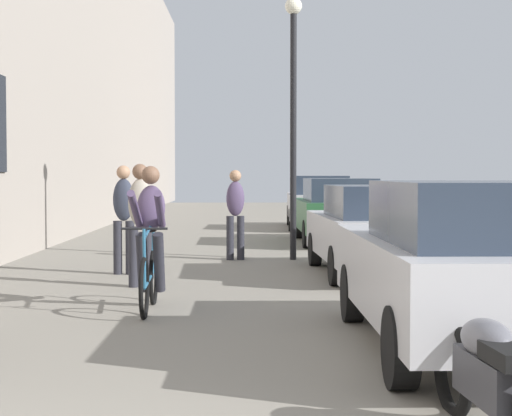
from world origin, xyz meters
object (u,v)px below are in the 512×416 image
pedestrian_near (140,218)px  parked_car_nearest (465,264)px  parked_motorcycle (494,379)px  pedestrian_far (235,209)px  parked_car_second (373,229)px  pedestrian_mid (124,213)px  cyclist_on_bicycle (150,241)px  street_lamp (293,94)px  parked_car_fourth (319,201)px  parked_car_third (337,210)px

pedestrian_near → parked_car_nearest: 5.62m
parked_motorcycle → pedestrian_far: bearing=98.7°
pedestrian_far → parked_car_second: size_ratio=0.41×
pedestrian_mid → parked_car_second: (3.99, -0.20, -0.24)m
pedestrian_near → parked_car_second: bearing=20.6°
cyclist_on_bicycle → street_lamp: bearing=70.4°
pedestrian_mid → street_lamp: (2.85, 2.26, 2.12)m
street_lamp → parked_car_nearest: bearing=-82.5°
pedestrian_far → street_lamp: bearing=1.1°
parked_car_nearest → cyclist_on_bicycle: bearing=141.6°
parked_car_second → pedestrian_mid: bearing=177.2°
pedestrian_far → parked_car_second: (2.22, -2.44, -0.21)m
pedestrian_near → cyclist_on_bicycle: bearing=-79.6°
cyclist_on_bicycle → parked_car_second: bearing=45.8°
pedestrian_mid → parked_car_nearest: pedestrian_mid is taller
cyclist_on_bicycle → pedestrian_far: size_ratio=1.04×
parked_car_fourth → parked_motorcycle: bearing=-92.1°
parked_car_nearest → parked_motorcycle: parked_car_nearest is taller
parked_motorcycle → parked_car_second: bearing=86.1°
cyclist_on_bicycle → parked_car_third: cyclist_on_bicycle is taller
cyclist_on_bicycle → parked_car_second: (3.17, 3.27, -0.06)m
parked_car_nearest → parked_motorcycle: bearing=-101.2°
cyclist_on_bicycle → pedestrian_far: (0.95, 5.70, 0.14)m
pedestrian_mid → pedestrian_far: bearing=51.7°
street_lamp → cyclist_on_bicycle: bearing=-109.6°
pedestrian_mid → parked_car_fourth: size_ratio=0.39×
parked_car_fourth → parked_car_second: bearing=-90.8°
street_lamp → parked_car_third: 4.57m
cyclist_on_bicycle → parked_car_nearest: cyclist_on_bicycle is taller
cyclist_on_bicycle → parked_car_second: 4.56m
pedestrian_near → pedestrian_far: (1.31, 3.77, -0.04)m
street_lamp → parked_car_third: street_lamp is taller
parked_car_second → parked_car_third: parked_car_third is taller
pedestrian_far → parked_car_fourth: 9.39m
pedestrian_far → parked_motorcycle: bearing=-81.3°
street_lamp → parked_car_fourth: size_ratio=1.10×
pedestrian_mid → street_lamp: size_ratio=0.36×
parked_car_fourth → street_lamp: bearing=-98.1°
pedestrian_mid → pedestrian_far: 2.85m
cyclist_on_bicycle → parked_motorcycle: 5.75m
street_lamp → parked_motorcycle: 11.18m
pedestrian_mid → pedestrian_far: size_ratio=1.04×
pedestrian_mid → street_lamp: bearing=38.4°
pedestrian_near → pedestrian_far: size_ratio=1.04×
parked_car_third → pedestrian_near: bearing=-115.8°
pedestrian_near → parked_motorcycle: 7.67m
pedestrian_near → pedestrian_far: 3.99m
parked_car_nearest → street_lamp: bearing=97.5°
pedestrian_mid → parked_car_nearest: size_ratio=0.40×
pedestrian_far → street_lamp: size_ratio=0.34×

